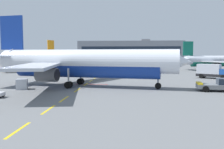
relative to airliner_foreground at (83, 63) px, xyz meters
name	(u,v)px	position (x,y,z in m)	size (l,w,h in m)	color
ground	(188,76)	(21.99, 21.07, -3.95)	(400.00, 400.00, 0.00)	slate
apron_paint_markings	(97,77)	(-0.01, 17.64, -3.95)	(8.00, 93.82, 0.01)	yellow
airliner_foreground	(83,63)	(0.00, 0.00, 0.00)	(34.74, 34.14, 12.20)	silver
pushback_tug	(220,85)	(21.12, -3.60, -3.05)	(6.31, 3.78, 2.08)	slate
airliner_mid_left	(36,58)	(-36.42, 72.28, -0.54)	(29.99, 29.89, 10.53)	silver
airliner_far_center	(217,61)	(36.64, 44.32, -0.90)	(26.75, 26.20, 9.42)	silver
airliner_far_right	(30,60)	(-25.27, 39.11, -0.58)	(28.17, 29.07, 10.39)	white
catering_truck	(212,71)	(25.98, 15.40, -2.30)	(7.24, 5.66, 3.14)	black
uld_cargo_container	(22,84)	(-8.77, -3.95, -3.15)	(1.97, 1.94, 1.60)	#B7BCC6
terminal_satellite	(130,51)	(7.27, 133.85, 2.91)	(69.66, 25.14, 15.30)	gray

